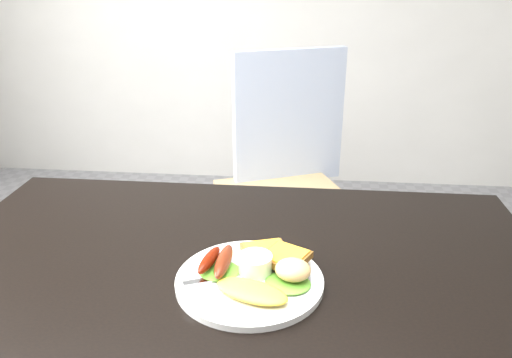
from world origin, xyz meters
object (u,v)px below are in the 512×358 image
object	(u,v)px
dining_table	(234,282)
person	(277,163)
dining_chair	(285,202)
plate	(250,281)

from	to	relation	value
dining_table	person	xyz separation A→B (m)	(0.04, 0.76, -0.05)
dining_chair	plate	bearing A→B (deg)	-115.08
dining_chair	person	world-z (taller)	person
dining_table	plate	xyz separation A→B (m)	(0.03, -0.03, 0.03)
person	plate	size ratio (longest dim) A/B	5.14
person	plate	xyz separation A→B (m)	(-0.00, -0.79, 0.08)
person	dining_chair	bearing A→B (deg)	-92.79
dining_chair	person	bearing A→B (deg)	-121.42
dining_chair	person	distance (m)	0.29
dining_chair	person	size ratio (longest dim) A/B	0.33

